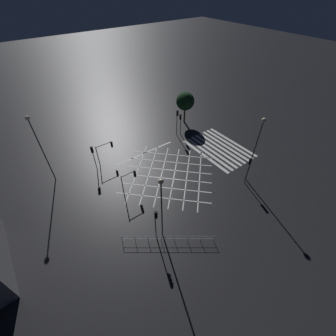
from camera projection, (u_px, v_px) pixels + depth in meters
name	position (u px, v px, depth m)	size (l,w,h in m)	color
ground_plane	(168.00, 174.00, 31.45)	(200.00, 200.00, 0.00)	black
road_markings	(200.00, 156.00, 34.47)	(14.95, 21.02, 0.01)	silver
traffic_light_sw_main	(249.00, 166.00, 28.27)	(0.39, 0.36, 4.15)	#424244
traffic_light_ne_main	(93.00, 154.00, 30.34)	(0.39, 0.36, 3.97)	#424244
traffic_light_median_north	(130.00, 178.00, 27.43)	(0.36, 2.09, 3.30)	#424244
traffic_light_se_cross	(180.00, 120.00, 37.31)	(0.36, 0.39, 3.80)	#424244
traffic_light_ne_cross	(106.00, 148.00, 32.00)	(0.36, 2.59, 3.25)	#424244
traffic_light_nw_cross	(156.00, 219.00, 22.12)	(0.36, 0.39, 4.24)	#424244
traffic_light_se_main	(177.00, 118.00, 36.78)	(0.39, 0.36, 4.59)	#424244
street_lamp_east	(37.00, 139.00, 26.37)	(0.50, 0.50, 9.59)	#424244
street_lamp_west	(258.00, 140.00, 26.45)	(0.51, 0.51, 9.31)	#424244
street_lamp_far	(161.00, 199.00, 20.40)	(0.50, 0.50, 8.38)	#424244
street_tree_near	(185.00, 101.00, 39.43)	(3.22, 3.22, 5.76)	brown
pedestrian_railing	(168.00, 238.00, 23.21)	(5.79, 7.79, 1.05)	#9EA0A5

